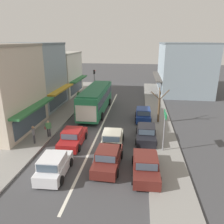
{
  "coord_description": "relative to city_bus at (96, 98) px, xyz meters",
  "views": [
    {
      "loc": [
        4.01,
        -18.78,
        8.91
      ],
      "look_at": [
        0.95,
        4.44,
        1.2
      ],
      "focal_mm": 35.0,
      "sensor_mm": 36.0,
      "label": 1
    }
  ],
  "objects": [
    {
      "name": "sidewalk_left",
      "position": [
        -5.25,
        -1.85,
        -1.81
      ],
      "size": [
        5.2,
        44.0,
        0.14
      ],
      "primitive_type": "cube",
      "color": "gray",
      "rests_on": "ground"
    },
    {
      "name": "shopfront_mid_block",
      "position": [
        -8.63,
        0.8,
        2.43
      ],
      "size": [
        7.72,
        7.86,
        8.64
      ],
      "color": "#84939E",
      "rests_on": "ground"
    },
    {
      "name": "parked_sedan_kerb_second",
      "position": [
        6.29,
        -7.67,
        -1.22
      ],
      "size": [
        1.92,
        4.21,
        1.47
      ],
      "color": "black",
      "rests_on": "ground"
    },
    {
      "name": "sedan_queue_far_back",
      "position": [
        3.41,
        -12.64,
        -1.22
      ],
      "size": [
        2.0,
        4.25,
        1.47
      ],
      "color": "#561E19",
      "rests_on": "ground"
    },
    {
      "name": "parked_hatchback_kerb_third",
      "position": [
        6.02,
        -2.42,
        -1.17
      ],
      "size": [
        1.87,
        3.73,
        1.54
      ],
      "color": "navy",
      "rests_on": "ground"
    },
    {
      "name": "directional_road_sign",
      "position": [
        7.64,
        -9.8,
        0.8
      ],
      "size": [
        0.1,
        1.4,
        3.6
      ],
      "color": "gray",
      "rests_on": "ground"
    },
    {
      "name": "pedestrian_browsing_midblock",
      "position": [
        -3.64,
        -9.96,
        -0.81
      ],
      "size": [
        0.33,
        0.54,
        1.63
      ],
      "color": "#333338",
      "rests_on": "sidewalk_left"
    },
    {
      "name": "city_bus",
      "position": [
        0.0,
        0.0,
        0.0
      ],
      "size": [
        2.77,
        10.86,
        3.23
      ],
      "color": "#237A4C",
      "rests_on": "ground"
    },
    {
      "name": "pedestrian_far_walker",
      "position": [
        -3.55,
        4.18,
        -0.81
      ],
      "size": [
        0.47,
        0.62,
        1.63
      ],
      "color": "#4C4742",
      "rests_on": "sidewalk_left"
    },
    {
      "name": "building_right_far",
      "position": [
        13.03,
        13.73,
        2.4
      ],
      "size": [
        9.17,
        12.54,
        8.57
      ],
      "color": "#84939E",
      "rests_on": "ground"
    },
    {
      "name": "shopfront_far_end",
      "position": [
        -8.63,
        9.01,
        1.63
      ],
      "size": [
        7.89,
        8.08,
        7.04
      ],
      "color": "silver",
      "rests_on": "ground"
    },
    {
      "name": "kerb_right",
      "position": [
        7.75,
        -1.85,
        -1.82
      ],
      "size": [
        2.8,
        44.0,
        0.12
      ],
      "primitive_type": "cube",
      "color": "gray",
      "rests_on": "ground"
    },
    {
      "name": "sedan_behind_bus_mid",
      "position": [
        -0.22,
        -9.49,
        -1.22
      ],
      "size": [
        1.96,
        4.23,
        1.47
      ],
      "color": "maroon",
      "rests_on": "ground"
    },
    {
      "name": "hatchback_adjacent_lane_lead",
      "position": [
        -0.1,
        -14.18,
        -1.17
      ],
      "size": [
        1.92,
        3.75,
        1.54
      ],
      "color": "silver",
      "rests_on": "ground"
    },
    {
      "name": "ground_plane",
      "position": [
        1.55,
        -7.85,
        -1.88
      ],
      "size": [
        140.0,
        140.0,
        0.0
      ],
      "primitive_type": "plane",
      "color": "#3F3F42"
    },
    {
      "name": "traffic_light_downstreet",
      "position": [
        -2.24,
        9.66,
        0.97
      ],
      "size": [
        0.33,
        0.24,
        4.2
      ],
      "color": "gray",
      "rests_on": "ground"
    },
    {
      "name": "parked_sedan_kerb_front",
      "position": [
        6.16,
        -13.28,
        -1.22
      ],
      "size": [
        2.0,
        4.25,
        1.47
      ],
      "color": "#561E19",
      "rests_on": "ground"
    },
    {
      "name": "sedan_queue_gap_filler",
      "position": [
        3.32,
        -9.48,
        -1.22
      ],
      "size": [
        2.0,
        4.25,
        1.47
      ],
      "color": "#B7B29E",
      "rests_on": "ground"
    },
    {
      "name": "pedestrian_with_handbag_near",
      "position": [
        -2.9,
        -8.49,
        -0.81
      ],
      "size": [
        0.62,
        0.48,
        1.63
      ],
      "color": "#333338",
      "rests_on": "sidewalk_left"
    },
    {
      "name": "lane_centre_line",
      "position": [
        1.55,
        -3.85,
        -1.88
      ],
      "size": [
        0.2,
        28.0,
        0.01
      ],
      "primitive_type": "cube",
      "color": "silver",
      "rests_on": "ground"
    },
    {
      "name": "street_tree_right",
      "position": [
        7.73,
        -2.94,
        -0.04
      ],
      "size": [
        2.0,
        1.58,
        3.89
      ],
      "color": "brown",
      "rests_on": "ground"
    }
  ]
}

